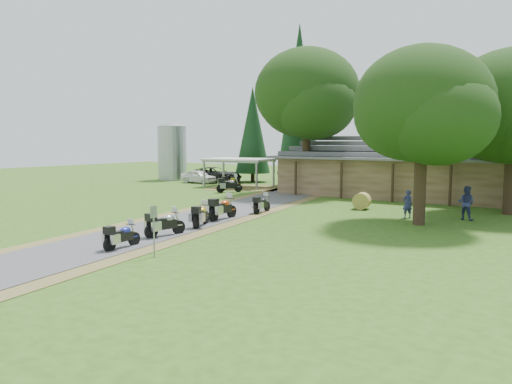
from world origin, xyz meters
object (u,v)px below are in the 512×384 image
Objects in this scene: motorcycle_carport_b at (229,184)px; motorcycle_carport_a at (231,182)px; motorcycle_row_d at (223,207)px; motorcycle_row_e at (262,203)px; carport at (239,173)px; hay_bale at (362,201)px; car_white_sedan at (199,175)px; lodge at (411,166)px; motorcycle_row_a at (122,235)px; motorcycle_row_b at (165,222)px; motorcycle_row_c at (201,214)px; silo at (172,151)px; car_dark_suv at (215,171)px.

motorcycle_carport_a is at bearing 68.24° from motorcycle_carport_b.
motorcycle_row_e is (0.36, 3.51, -0.13)m from motorcycle_row_d.
hay_bale is at bearing -34.11° from carport.
carport is at bearing 35.79° from motorcycle_row_e.
carport is 5.94m from car_white_sedan.
hay_bale is (13.44, -3.66, -0.16)m from motorcycle_carport_b.
lodge is 18.62m from motorcycle_row_d.
hay_bale is (4.90, 8.48, -0.18)m from motorcycle_row_d.
car_white_sedan reaches higher than motorcycle_carport_a.
motorcycle_row_e is at bearing -126.51° from motorcycle_carport_a.
motorcycle_carport_a reaches higher than motorcycle_row_a.
lodge is 4.05× the size of car_white_sedan.
lodge is at bearing 1.02° from motorcycle_row_b.
hay_bale is at bearing -42.87° from motorcycle_row_c.
motorcycle_row_d reaches higher than motorcycle_row_c.
hay_bale is at bearing -22.59° from silo.
carport is 5.89× the size of hay_bale.
lodge reaches higher than motorcycle_row_a.
motorcycle_row_d is at bearing 19.95° from motorcycle_row_b.
motorcycle_row_e is at bearing -5.32° from motorcycle_row_d.
silo is 3.22× the size of motorcycle_carport_a.
silo reaches higher than motorcycle_carport_b.
silo reaches higher than carport.
motorcycle_row_a is 25.34m from motorcycle_carport_a.
motorcycle_row_b is 19.83m from motorcycle_carport_b.
motorcycle_row_b is 22.57m from motorcycle_carport_a.
car_dark_suv reaches higher than motorcycle_row_d.
motorcycle_row_c is at bearing -113.21° from motorcycle_carport_b.
motorcycle_row_a is 0.81× the size of motorcycle_row_d.
motorcycle_carport_a is at bearing -114.40° from car_white_sedan.
lodge is 15.20m from motorcycle_row_e.
silo is 3.20× the size of motorcycle_carport_b.
motorcycle_row_a is 0.99× the size of motorcycle_row_e.
motorcycle_row_a is 22.61m from motorcycle_carport_b.
motorcycle_row_c is at bearing -65.58° from carport.
motorcycle_row_d is (10.93, -16.94, -0.65)m from carport.
car_dark_suv is at bearing 29.96° from motorcycle_row_a.
lodge reaches higher than motorcycle_row_e.
car_dark_suv is 23.72m from hay_bale.
car_white_sedan is 31.72m from motorcycle_row_a.
car_white_sedan is 0.83× the size of car_dark_suv.
car_dark_suv is 3.14× the size of motorcycle_carport_a.
car_dark_suv is 3.75× the size of motorcycle_row_a.
car_dark_suv is at bearing 58.78° from motorcycle_carport_a.
motorcycle_row_e reaches higher than motorcycle_row_a.
lodge is at bearing -10.71° from motorcycle_row_a.
car_dark_suv reaches higher than motorcycle_row_c.
motorcycle_row_b is 1.80× the size of hay_bale.
carport reaches higher than motorcycle_carport_b.
lodge reaches higher than motorcycle_carport_a.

